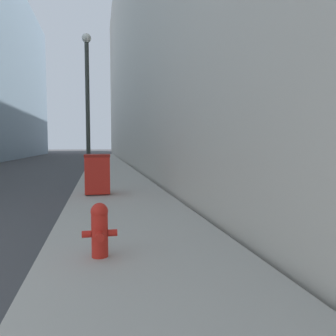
# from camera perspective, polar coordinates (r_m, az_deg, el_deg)

# --- Properties ---
(sidewalk_right) EXTENTS (2.84, 60.00, 0.13)m
(sidewalk_right) POSITION_cam_1_polar(r_m,az_deg,el_deg) (20.38, -10.18, -0.21)
(sidewalk_right) COLOR #ADA89E
(sidewalk_right) RESTS_ON ground
(building_right_stone) EXTENTS (12.00, 60.00, 21.58)m
(building_right_stone) POSITION_cam_1_polar(r_m,az_deg,el_deg) (30.85, 4.20, 21.50)
(building_right_stone) COLOR beige
(building_right_stone) RESTS_ON ground
(fire_hydrant) EXTENTS (0.45, 0.34, 0.71)m
(fire_hydrant) POSITION_cam_1_polar(r_m,az_deg,el_deg) (4.43, -11.82, -10.30)
(fire_hydrant) COLOR red
(fire_hydrant) RESTS_ON sidewalk_right
(trash_bin) EXTENTS (0.73, 0.68, 1.18)m
(trash_bin) POSITION_cam_1_polar(r_m,az_deg,el_deg) (9.84, -12.20, -0.98)
(trash_bin) COLOR red
(trash_bin) RESTS_ON sidewalk_right
(lamppost) EXTENTS (0.39, 0.39, 6.10)m
(lamppost) POSITION_cam_1_polar(r_m,az_deg,el_deg) (14.58, -13.83, 11.10)
(lamppost) COLOR #2D332D
(lamppost) RESTS_ON sidewalk_right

